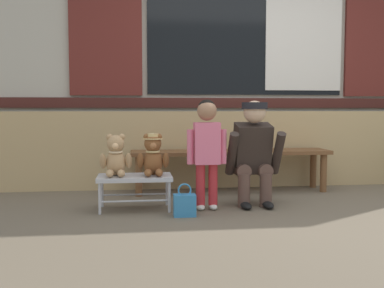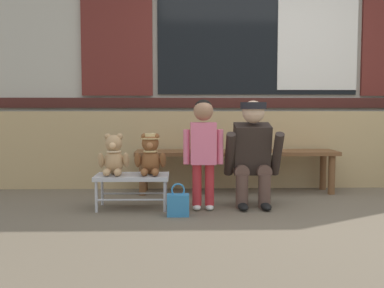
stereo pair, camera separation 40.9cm
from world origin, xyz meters
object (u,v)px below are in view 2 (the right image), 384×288
at_px(wooden_bench_long, 236,157).
at_px(child_standing, 203,142).
at_px(teddy_bear_plain, 114,156).
at_px(teddy_bear_with_hat, 150,155).
at_px(small_display_bench, 132,178).
at_px(handbag_on_ground, 178,204).
at_px(adult_crouching, 253,153).

relative_size(wooden_bench_long, child_standing, 2.19).
xyz_separation_m(teddy_bear_plain, child_standing, (0.78, -0.07, 0.13)).
xyz_separation_m(wooden_bench_long, teddy_bear_with_hat, (-0.85, -0.75, 0.10)).
bearing_deg(small_display_bench, child_standing, -6.67).
xyz_separation_m(wooden_bench_long, handbag_on_ground, (-0.61, -1.05, -0.28)).
bearing_deg(adult_crouching, small_display_bench, -176.77).
bearing_deg(handbag_on_ground, teddy_bear_with_hat, 128.74).
xyz_separation_m(small_display_bench, child_standing, (0.62, -0.07, 0.33)).
distance_m(wooden_bench_long, teddy_bear_plain, 1.39).
xyz_separation_m(teddy_bear_with_hat, handbag_on_ground, (0.24, -0.30, -0.38)).
xyz_separation_m(small_display_bench, teddy_bear_plain, (-0.16, 0.00, 0.20)).
distance_m(child_standing, adult_crouching, 0.49).
bearing_deg(handbag_on_ground, child_standing, 46.25).
height_order(teddy_bear_plain, child_standing, child_standing).
bearing_deg(child_standing, handbag_on_ground, -133.75).
bearing_deg(child_standing, adult_crouching, 16.37).
bearing_deg(teddy_bear_plain, small_display_bench, -0.51).
bearing_deg(adult_crouching, teddy_bear_with_hat, -176.34).
height_order(wooden_bench_long, teddy_bear_with_hat, teddy_bear_with_hat).
bearing_deg(small_display_bench, teddy_bear_with_hat, 0.77).
bearing_deg(child_standing, teddy_bear_plain, 174.58).
bearing_deg(small_display_bench, adult_crouching, 3.23).
height_order(teddy_bear_plain, handbag_on_ground, teddy_bear_plain).
relative_size(teddy_bear_plain, adult_crouching, 0.38).
bearing_deg(wooden_bench_long, teddy_bear_plain, -147.27).
bearing_deg(handbag_on_ground, wooden_bench_long, 60.11).
height_order(small_display_bench, child_standing, child_standing).
distance_m(small_display_bench, teddy_bear_with_hat, 0.26).
xyz_separation_m(wooden_bench_long, child_standing, (-0.39, -0.83, 0.22)).
xyz_separation_m(small_display_bench, teddy_bear_with_hat, (0.16, 0.00, 0.21)).
height_order(teddy_bear_plain, adult_crouching, adult_crouching).
bearing_deg(adult_crouching, wooden_bench_long, 95.53).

